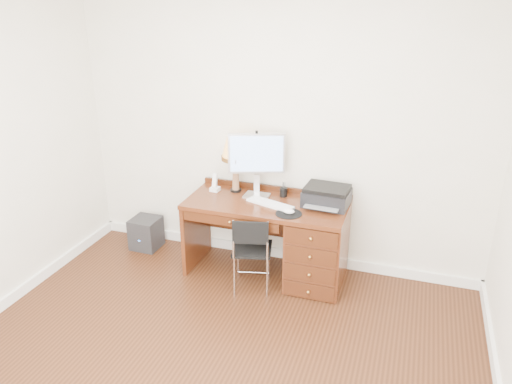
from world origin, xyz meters
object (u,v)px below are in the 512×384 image
(chair, at_px, (250,246))
(equipment_box, at_px, (146,233))
(phone, at_px, (215,186))
(printer, at_px, (327,196))
(monitor, at_px, (258,157))
(desk, at_px, (299,240))
(leg_lamp, at_px, (235,152))

(chair, xyz_separation_m, equipment_box, (-1.32, 0.42, -0.28))
(phone, relative_size, chair, 0.24)
(printer, height_order, equipment_box, printer)
(monitor, distance_m, chair, 0.83)
(equipment_box, bearing_deg, printer, 1.56)
(printer, bearing_deg, phone, -176.10)
(desk, relative_size, phone, 8.39)
(monitor, xyz_separation_m, leg_lamp, (-0.24, 0.04, 0.01))
(printer, relative_size, phone, 2.38)
(leg_lamp, bearing_deg, printer, -3.47)
(phone, xyz_separation_m, equipment_box, (-0.81, -0.02, -0.64))
(monitor, relative_size, phone, 3.42)
(leg_lamp, bearing_deg, phone, -163.21)
(monitor, height_order, phone, monitor)
(printer, height_order, chair, printer)
(leg_lamp, bearing_deg, chair, -57.50)
(desk, bearing_deg, phone, 172.68)
(printer, bearing_deg, desk, -147.51)
(monitor, bearing_deg, phone, 163.73)
(desk, height_order, equipment_box, desk)
(monitor, bearing_deg, desk, -36.21)
(phone, distance_m, equipment_box, 1.03)
(printer, xyz_separation_m, phone, (-1.10, -0.00, -0.04))
(chair, bearing_deg, printer, 22.99)
(desk, xyz_separation_m, equipment_box, (-1.70, 0.10, -0.25))
(monitor, relative_size, leg_lamp, 1.12)
(desk, relative_size, leg_lamp, 2.75)
(monitor, relative_size, equipment_box, 1.84)
(printer, xyz_separation_m, leg_lamp, (-0.91, 0.05, 0.31))
(monitor, relative_size, printer, 1.44)
(desk, xyz_separation_m, leg_lamp, (-0.69, 0.17, 0.74))
(desk, height_order, printer, printer)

